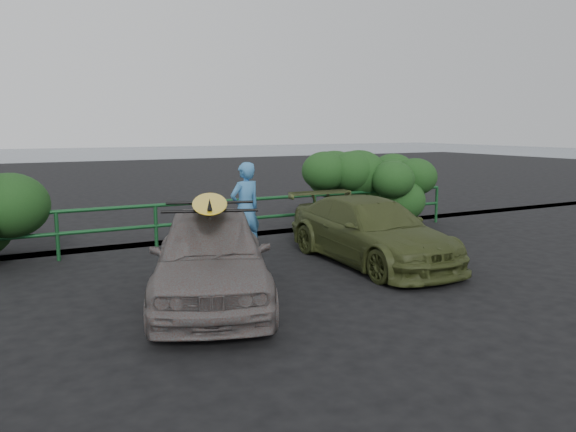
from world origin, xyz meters
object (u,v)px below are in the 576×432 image
sedan (211,255)px  man (245,209)px  surfboard (210,203)px  olive_vehicle (371,231)px  guardrail (200,224)px

sedan → man: (1.74, 2.68, 0.25)m
sedan → surfboard: 0.81m
sedan → olive_vehicle: size_ratio=0.98×
olive_vehicle → surfboard: 3.91m
olive_vehicle → sedan: bearing=-164.6°
guardrail → man: (0.56, -1.30, 0.46)m
man → surfboard: bearing=43.8°
guardrail → surfboard: (-1.18, -3.98, 1.03)m
sedan → surfboard: surfboard is taller
guardrail → sedan: 4.16m
sedan → olive_vehicle: 3.81m
olive_vehicle → man: 2.64m
guardrail → man: man is taller
man → surfboard: man is taller
guardrail → olive_vehicle: bearing=-50.6°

